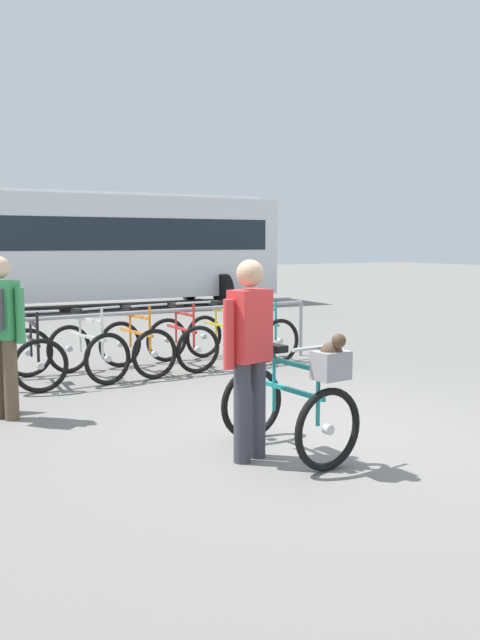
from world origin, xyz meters
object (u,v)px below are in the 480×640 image
at_px(racked_bike_white, 88,351).
at_px(featured_bicycle, 297,400).
at_px(bus_distant, 96,244).
at_px(pedestrian_with_backpack, 0,327).
at_px(racked_bike_black, 34,356).
at_px(racked_bike_yellow, 223,338).
at_px(racked_bike_teal, 261,334).
at_px(racked_bike_red, 182,342).
at_px(person_with_featured_bike, 250,351).
at_px(racked_bike_orange, 137,346).

xyz_separation_m(racked_bike_white, featured_bicycle, (0.51, -3.98, 0.12)).
bearing_deg(bus_distant, pedestrian_with_backpack, -112.88).
relative_size(racked_bike_black, racked_bike_white, 0.95).
relative_size(racked_bike_yellow, racked_bike_teal, 1.05).
relative_size(racked_bike_white, racked_bike_red, 1.10).
relative_size(person_with_featured_bike, bus_distant, 0.16).
height_order(racked_bike_white, person_with_featured_bike, person_with_featured_bike).
bearing_deg(racked_bike_orange, racked_bike_yellow, 3.17).
distance_m(racked_bike_yellow, pedestrian_with_backpack, 3.86).
bearing_deg(person_with_featured_bike, racked_bike_white, 92.19).
xyz_separation_m(racked_bike_orange, person_with_featured_bike, (-0.55, -3.87, 0.54)).
relative_size(racked_bike_yellow, pedestrian_with_backpack, 0.71).
bearing_deg(racked_bike_white, person_with_featured_bike, -87.81).
bearing_deg(racked_bike_red, bus_distant, 79.08).
bearing_deg(featured_bicycle, pedestrian_with_backpack, 127.10).
bearing_deg(person_with_featured_bike, bus_distant, 76.98).
relative_size(racked_bike_red, person_with_featured_bike, 0.68).
height_order(racked_bike_red, racked_bike_yellow, same).
xyz_separation_m(racked_bike_teal, featured_bicycle, (-2.29, -4.14, 0.12)).
distance_m(racked_bike_yellow, bus_distant, 9.18).
height_order(racked_bike_black, bus_distant, bus_distant).
bearing_deg(pedestrian_with_backpack, racked_bike_orange, 37.26).
distance_m(racked_bike_orange, racked_bike_red, 0.70).
bearing_deg(racked_bike_black, racked_bike_yellow, 3.17).
xyz_separation_m(racked_bike_black, racked_bike_orange, (1.40, 0.08, 0.00)).
bearing_deg(racked_bike_yellow, racked_bike_white, -176.83).
bearing_deg(racked_bike_orange, racked_bike_white, -176.83).
bearing_deg(racked_bike_teal, racked_bike_orange, -176.83).
bearing_deg(featured_bicycle, racked_bike_white, 97.27).
bearing_deg(person_with_featured_bike, racked_bike_yellow, 63.69).
bearing_deg(racked_bike_yellow, featured_bicycle, -111.20).
relative_size(racked_bike_white, bus_distant, 0.12).
distance_m(racked_bike_orange, racked_bike_yellow, 1.40).
bearing_deg(racked_bike_yellow, racked_bike_black, -176.83).
relative_size(racked_bike_white, pedestrian_with_backpack, 0.74).
xyz_separation_m(racked_bike_orange, pedestrian_with_backpack, (-2.05, -1.56, 0.57)).
relative_size(racked_bike_teal, person_with_featured_bike, 0.67).
height_order(racked_bike_white, racked_bike_teal, same).
relative_size(racked_bike_black, racked_bike_orange, 1.00).
distance_m(racked_bike_white, racked_bike_teal, 2.80).
distance_m(racked_bike_red, racked_bike_yellow, 0.70).
xyz_separation_m(racked_bike_black, person_with_featured_bike, (0.85, -3.79, 0.54)).
distance_m(racked_bike_orange, bus_distant, 9.51).
xyz_separation_m(racked_bike_orange, racked_bike_teal, (2.10, 0.12, 0.00)).
bearing_deg(featured_bicycle, bus_distant, 78.63).
relative_size(person_with_featured_bike, pedestrian_with_backpack, 1.00).
bearing_deg(racked_bike_white, pedestrian_with_backpack, -131.63).
distance_m(racked_bike_black, racked_bike_orange, 1.40).
xyz_separation_m(racked_bike_orange, racked_bike_red, (0.70, 0.04, 0.00)).
xyz_separation_m(person_with_featured_bike, bus_distant, (3.00, 12.96, 0.83)).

